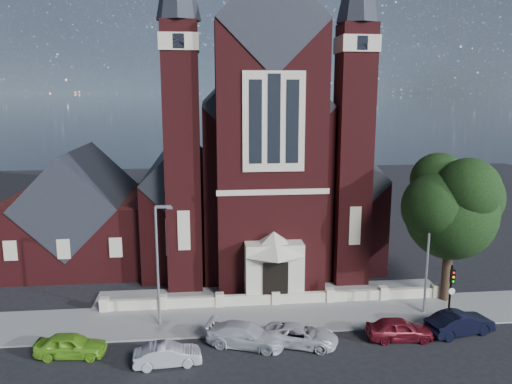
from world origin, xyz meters
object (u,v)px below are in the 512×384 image
(car_lime_van, at_px, (71,345))
(street_tree, at_px, (455,209))
(church, at_px, (253,162))
(street_lamp_left, at_px, (159,259))
(car_white_suv, at_px, (301,335))
(car_dark_red, at_px, (399,329))
(car_navy, at_px, (460,323))
(street_lamp_right, at_px, (429,250))
(parish_hall, at_px, (81,218))
(car_silver_a, at_px, (167,355))
(car_silver_b, at_px, (245,335))
(traffic_signal, at_px, (451,286))

(car_lime_van, bearing_deg, street_tree, -73.21)
(street_tree, bearing_deg, church, 126.17)
(street_lamp_left, bearing_deg, car_lime_van, -145.11)
(street_tree, relative_size, car_white_suv, 2.40)
(car_dark_red, xyz_separation_m, car_navy, (4.08, 0.32, 0.04))
(church, relative_size, street_lamp_right, 4.31)
(parish_hall, xyz_separation_m, street_lamp_left, (8.09, -14.00, 0.59))
(street_tree, relative_size, car_silver_a, 2.84)
(street_lamp_right, relative_size, car_silver_b, 1.70)
(car_silver_a, bearing_deg, traffic_signal, -85.28)
(street_lamp_left, bearing_deg, traffic_signal, -4.76)
(street_lamp_right, bearing_deg, car_dark_red, -133.48)
(parish_hall, bearing_deg, traffic_signal, -29.98)
(street_lamp_right, relative_size, traffic_signal, 2.02)
(church, relative_size, car_white_suv, 7.82)
(parish_hall, xyz_separation_m, car_silver_a, (8.86, -18.90, -3.39))
(car_white_suv, bearing_deg, street_tree, -46.74)
(car_silver_b, relative_size, car_dark_red, 1.17)
(street_tree, bearing_deg, parish_hall, 156.74)
(street_tree, height_order, car_lime_van, street_tree)
(parish_hall, distance_m, street_tree, 31.27)
(parish_hall, xyz_separation_m, car_white_suv, (16.72, -17.42, -3.39))
(street_lamp_right, xyz_separation_m, car_dark_red, (-3.21, -3.38, -3.91))
(street_lamp_right, relative_size, car_silver_a, 2.15)
(street_lamp_left, bearing_deg, street_tree, 4.76)
(street_tree, bearing_deg, traffic_signal, -115.95)
(traffic_signal, distance_m, car_silver_b, 13.86)
(traffic_signal, relative_size, car_lime_van, 0.99)
(car_lime_van, distance_m, car_white_suv, 13.48)
(street_lamp_left, height_order, car_silver_a, street_lamp_left)
(car_silver_a, relative_size, car_dark_red, 0.92)
(parish_hall, distance_m, car_silver_a, 21.15)
(parish_hall, xyz_separation_m, car_lime_van, (3.24, -17.38, -3.32))
(church, relative_size, car_navy, 7.87)
(car_white_suv, xyz_separation_m, car_navy, (10.24, 0.36, 0.11))
(street_lamp_right, height_order, car_white_suv, street_lamp_right)
(street_lamp_right, xyz_separation_m, traffic_signal, (0.91, -1.57, -2.02))
(parish_hall, bearing_deg, church, 17.16)
(traffic_signal, relative_size, car_silver_a, 1.06)
(parish_hall, relative_size, traffic_signal, 3.05)
(traffic_signal, distance_m, car_lime_van, 23.90)
(church, bearing_deg, street_tree, -53.83)
(street_tree, distance_m, street_lamp_right, 3.84)
(street_lamp_left, xyz_separation_m, traffic_signal, (18.91, -1.57, -2.02))
(street_lamp_left, height_order, car_navy, street_lamp_left)
(street_tree, relative_size, traffic_signal, 2.67)
(street_tree, xyz_separation_m, car_navy, (-1.64, -4.77, -6.23))
(church, bearing_deg, car_navy, -63.52)
(parish_hall, xyz_separation_m, street_tree, (28.60, -12.29, 2.95))
(car_silver_a, bearing_deg, car_silver_b, -74.83)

